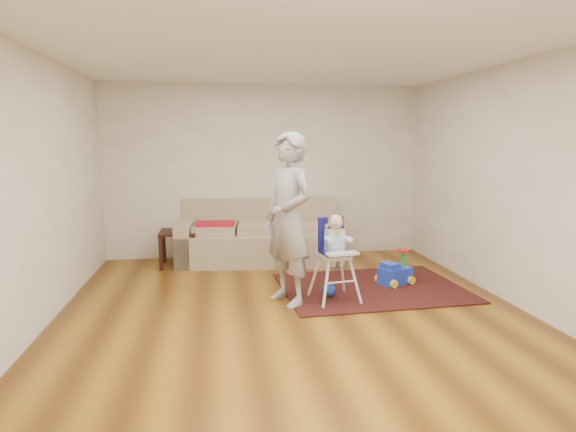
{
  "coord_description": "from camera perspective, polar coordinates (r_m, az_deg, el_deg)",
  "views": [
    {
      "loc": [
        -0.81,
        -4.86,
        1.84
      ],
      "look_at": [
        0.0,
        0.4,
        1.0
      ],
      "focal_mm": 30.0,
      "sensor_mm": 36.0,
      "label": 1
    }
  ],
  "objects": [
    {
      "name": "ground",
      "position": [
        5.26,
        0.67,
        -11.52
      ],
      "size": [
        5.5,
        5.5,
        0.0
      ],
      "primitive_type": "plane",
      "color": "#502D0C",
      "rests_on": "ground"
    },
    {
      "name": "room_envelope",
      "position": [
        5.44,
        -0.2,
        9.34
      ],
      "size": [
        5.04,
        5.52,
        2.72
      ],
      "color": "beige",
      "rests_on": "ground"
    },
    {
      "name": "sofa",
      "position": [
        7.32,
        -3.41,
        -1.85
      ],
      "size": [
        2.52,
        1.25,
        0.94
      ],
      "rotation": [
        0.0,
        0.0,
        -0.11
      ],
      "color": "tan",
      "rests_on": "ground"
    },
    {
      "name": "side_table",
      "position": [
        7.3,
        -12.84,
        -3.75
      ],
      "size": [
        0.53,
        0.53,
        0.53
      ],
      "primitive_type": null,
      "color": "black",
      "rests_on": "ground"
    },
    {
      "name": "area_rug",
      "position": [
        6.19,
        9.88,
        -8.36
      ],
      "size": [
        2.3,
        1.77,
        0.02
      ],
      "primitive_type": "cube",
      "rotation": [
        0.0,
        0.0,
        0.05
      ],
      "color": "black",
      "rests_on": "ground"
    },
    {
      "name": "ride_on_toy",
      "position": [
        6.34,
        12.61,
        -5.91
      ],
      "size": [
        0.48,
        0.42,
        0.44
      ],
      "primitive_type": null,
      "rotation": [
        0.0,
        0.0,
        0.41
      ],
      "color": "blue",
      "rests_on": "area_rug"
    },
    {
      "name": "toy_ball",
      "position": [
        5.74,
        4.85,
        -8.69
      ],
      "size": [
        0.16,
        0.16,
        0.16
      ],
      "primitive_type": "sphere",
      "color": "blue",
      "rests_on": "area_rug"
    },
    {
      "name": "high_chair",
      "position": [
        5.56,
        5.57,
        -5.13
      ],
      "size": [
        0.54,
        0.54,
        1.02
      ],
      "rotation": [
        0.0,
        0.0,
        0.16
      ],
      "color": "silver",
      "rests_on": "ground"
    },
    {
      "name": "adult",
      "position": [
        5.36,
        0.04,
        -0.41
      ],
      "size": [
        0.74,
        0.84,
        1.93
      ],
      "primitive_type": "imported",
      "rotation": [
        0.0,
        0.0,
        -1.07
      ],
      "color": "gray",
      "rests_on": "ground"
    }
  ]
}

